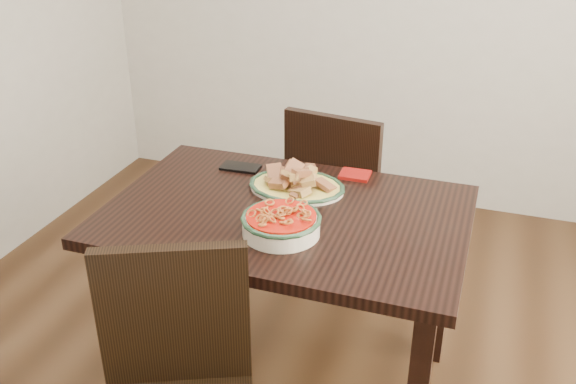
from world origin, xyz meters
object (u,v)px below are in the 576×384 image
(smartphone, at_px, (241,167))
(chair_far, at_px, (340,192))
(fish_plate, at_px, (297,178))
(noodle_bowl, at_px, (281,221))
(dining_table, at_px, (286,236))

(smartphone, bearing_deg, chair_far, 52.12)
(fish_plate, height_order, noodle_bowl, fish_plate)
(dining_table, distance_m, noodle_bowl, 0.21)
(chair_far, height_order, noodle_bowl, chair_far)
(chair_far, distance_m, smartphone, 0.57)
(fish_plate, height_order, smartphone, fish_plate)
(noodle_bowl, bearing_deg, fish_plate, 99.31)
(noodle_bowl, bearing_deg, dining_table, 103.32)
(fish_plate, relative_size, noodle_bowl, 1.34)
(noodle_bowl, distance_m, smartphone, 0.52)
(dining_table, distance_m, chair_far, 0.69)
(dining_table, bearing_deg, fish_plate, 95.51)
(dining_table, height_order, smartphone, smartphone)
(dining_table, distance_m, smartphone, 0.39)
(noodle_bowl, bearing_deg, smartphone, 126.98)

